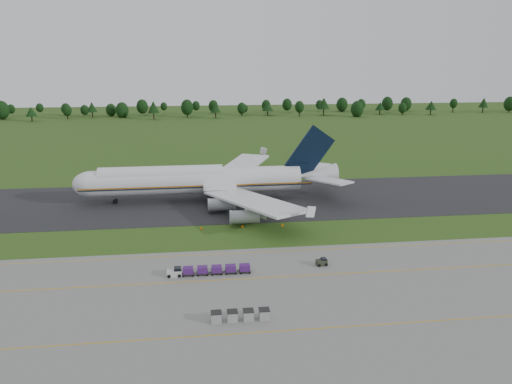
{
  "coord_description": "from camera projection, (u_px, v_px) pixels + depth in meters",
  "views": [
    {
      "loc": [
        -11.34,
        -103.1,
        38.39
      ],
      "look_at": [
        1.53,
        2.0,
        9.37
      ],
      "focal_mm": 35.0,
      "sensor_mm": 36.0,
      "label": 1
    }
  ],
  "objects": [
    {
      "name": "tree_line",
      "position": [
        217.0,
        107.0,
        321.03
      ],
      "size": [
        528.96,
        23.32,
        11.86
      ],
      "color": "black",
      "rests_on": "ground"
    },
    {
      "name": "uld_row",
      "position": [
        240.0,
        315.0,
        74.53
      ],
      "size": [
        8.81,
        1.61,
        1.59
      ],
      "color": "#949494",
      "rests_on": "apron"
    },
    {
      "name": "taxiway",
      "position": [
        239.0,
        200.0,
        136.96
      ],
      "size": [
        300.0,
        40.0,
        0.08
      ],
      "primitive_type": "cube",
      "color": "black",
      "rests_on": "ground"
    },
    {
      "name": "apron_markings",
      "position": [
        268.0,
        290.0,
        84.33
      ],
      "size": [
        300.0,
        30.2,
        0.01
      ],
      "color": "#C8940B",
      "rests_on": "apron"
    },
    {
      "name": "apron",
      "position": [
        274.0,
        311.0,
        77.62
      ],
      "size": [
        300.0,
        52.0,
        0.06
      ],
      "primitive_type": "cube",
      "color": "slate",
      "rests_on": "ground"
    },
    {
      "name": "edge_markers",
      "position": [
        242.0,
        227.0,
        114.82
      ],
      "size": [
        19.24,
        0.3,
        0.6
      ],
      "color": "orange",
      "rests_on": "ground"
    },
    {
      "name": "baggage_train",
      "position": [
        208.0,
        270.0,
        90.26
      ],
      "size": [
        15.09,
        1.6,
        1.54
      ],
      "color": "silver",
      "rests_on": "apron"
    },
    {
      "name": "ground",
      "position": [
        250.0,
        235.0,
        110.17
      ],
      "size": [
        600.0,
        600.0,
        0.0
      ],
      "primitive_type": "plane",
      "color": "#2B4B16",
      "rests_on": "ground"
    },
    {
      "name": "aircraft",
      "position": [
        202.0,
        180.0,
        135.26
      ],
      "size": [
        71.77,
        70.5,
        20.3
      ],
      "color": "silver",
      "rests_on": "ground"
    },
    {
      "name": "utility_cart",
      "position": [
        322.0,
        263.0,
        94.24
      ],
      "size": [
        2.18,
        1.5,
        1.11
      ],
      "color": "#292E20",
      "rests_on": "apron"
    }
  ]
}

